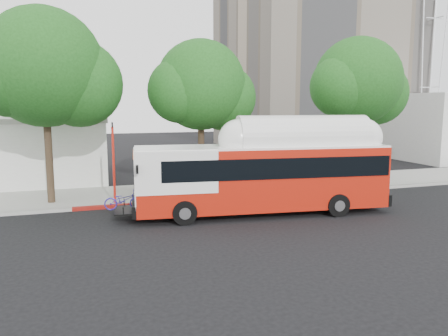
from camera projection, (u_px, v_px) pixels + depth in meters
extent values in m
plane|color=black|center=(257.00, 217.00, 19.71)|extent=(120.00, 120.00, 0.00)
cube|color=gray|center=(216.00, 189.00, 25.81)|extent=(60.00, 5.00, 0.15)
cube|color=gray|center=(230.00, 198.00, 23.37)|extent=(60.00, 0.30, 0.15)
cube|color=maroon|center=(175.00, 202.00, 22.45)|extent=(10.00, 0.32, 0.16)
cylinder|color=#2D2116|center=(48.00, 145.00, 21.69)|extent=(0.36, 0.36, 6.08)
sphere|color=#184915|center=(44.00, 67.00, 21.13)|extent=(5.80, 5.80, 5.80)
sphere|color=#184915|center=(79.00, 84.00, 21.92)|extent=(4.35, 4.35, 4.35)
cylinder|color=#2D2116|center=(201.00, 146.00, 24.65)|extent=(0.36, 0.36, 5.44)
sphere|color=#184915|center=(201.00, 85.00, 24.15)|extent=(5.00, 5.00, 5.00)
sphere|color=#184915|center=(223.00, 97.00, 24.86)|extent=(3.75, 3.75, 3.75)
cylinder|color=#2D2116|center=(355.00, 139.00, 27.50)|extent=(0.36, 0.36, 5.76)
sphere|color=#184915|center=(358.00, 81.00, 26.97)|extent=(5.40, 5.40, 5.40)
sphere|color=#184915|center=(375.00, 93.00, 27.72)|extent=(4.05, 4.05, 4.05)
cube|color=#B11A0C|center=(262.00, 177.00, 20.11)|extent=(11.70, 3.77, 2.78)
cube|color=black|center=(272.00, 165.00, 20.12)|extent=(10.56, 3.70, 0.91)
cube|color=white|center=(263.00, 147.00, 19.90)|extent=(11.69, 3.69, 0.10)
cube|color=white|center=(302.00, 140.00, 20.24)|extent=(6.30, 2.59, 0.53)
cube|color=black|center=(124.00, 210.00, 19.05)|extent=(0.96, 1.80, 0.06)
imported|color=navy|center=(123.00, 200.00, 18.98)|extent=(0.75, 1.70, 0.86)
cylinder|color=red|center=(114.00, 167.00, 21.69)|extent=(0.12, 0.12, 3.97)
cube|color=black|center=(112.00, 125.00, 21.38)|extent=(0.05, 0.40, 0.25)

